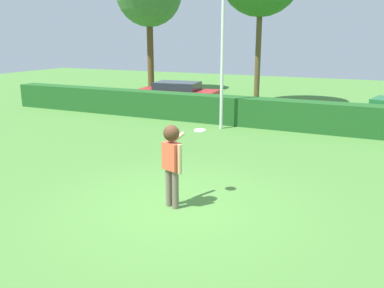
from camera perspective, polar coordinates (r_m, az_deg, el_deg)
ground_plane at (r=8.90m, az=-2.17°, el=-8.62°), size 60.00×60.00×0.00m
person at (r=8.48m, az=-2.80°, el=-1.62°), size 0.54×0.81×1.79m
frisbee at (r=9.01m, az=1.09°, el=1.92°), size 0.26×0.26×0.04m
lamppost at (r=15.84m, az=4.28°, el=14.22°), size 0.24×0.24×6.14m
hedge_row at (r=16.53m, az=11.44°, el=4.16°), size 26.24×0.90×1.14m
parked_car_red at (r=21.40m, az=-2.08°, el=7.14°), size 4.35×2.15×1.25m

